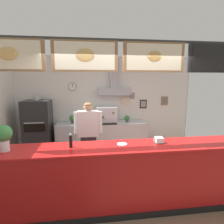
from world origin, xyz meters
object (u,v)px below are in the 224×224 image
(potted_rosemary, at_px, (127,118))
(shop_worker, at_px, (88,137))
(condiment_plate, at_px, (122,144))
(potted_thyme, at_px, (73,118))
(espresso_machine, at_px, (106,115))
(potted_oregano, at_px, (85,118))
(basil_vase, at_px, (3,136))
(pepper_grinder, at_px, (71,141))
(pizza_oven, at_px, (38,129))
(napkin_holder, at_px, (159,140))

(potted_rosemary, bearing_deg, shop_worker, -132.02)
(shop_worker, xyz_separation_m, condiment_plate, (0.54, -1.15, 0.21))
(potted_thyme, bearing_deg, espresso_machine, -1.70)
(potted_thyme, distance_m, potted_oregano, 0.34)
(espresso_machine, relative_size, potted_thyme, 2.32)
(shop_worker, bearing_deg, basil_vase, 45.65)
(potted_rosemary, height_order, pepper_grinder, pepper_grinder)
(potted_rosemary, bearing_deg, potted_thyme, 179.66)
(basil_vase, bearing_deg, shop_worker, 44.45)
(potted_oregano, bearing_deg, pizza_oven, -173.00)
(pizza_oven, distance_m, potted_thyme, 0.97)
(potted_oregano, relative_size, napkin_holder, 1.51)
(shop_worker, distance_m, pepper_grinder, 1.25)
(pizza_oven, relative_size, potted_rosemary, 8.71)
(pizza_oven, xyz_separation_m, basil_vase, (0.13, -2.34, 0.50))
(espresso_machine, bearing_deg, pepper_grinder, -108.24)
(potted_thyme, bearing_deg, napkin_holder, -56.90)
(potted_oregano, bearing_deg, basil_vase, -114.56)
(potted_rosemary, distance_m, potted_thyme, 1.56)
(potted_oregano, distance_m, pepper_grinder, 2.49)
(pepper_grinder, relative_size, napkin_holder, 1.42)
(potted_rosemary, distance_m, pepper_grinder, 2.83)
(pizza_oven, height_order, napkin_holder, pizza_oven)
(potted_oregano, xyz_separation_m, condiment_plate, (0.62, -2.45, 0.05))
(potted_rosemary, bearing_deg, basil_vase, -133.80)
(pepper_grinder, distance_m, napkin_holder, 1.44)
(pizza_oven, relative_size, potted_oregano, 7.06)
(espresso_machine, distance_m, basil_vase, 3.01)
(pepper_grinder, relative_size, condiment_plate, 1.38)
(espresso_machine, xyz_separation_m, pepper_grinder, (-0.80, -2.42, 0.06))
(basil_vase, bearing_deg, condiment_plate, 1.71)
(espresso_machine, bearing_deg, potted_rosemary, 1.73)
(condiment_plate, bearing_deg, pizza_oven, 129.50)
(shop_worker, xyz_separation_m, napkin_holder, (1.16, -1.15, 0.24))
(shop_worker, relative_size, potted_oregano, 6.84)
(condiment_plate, bearing_deg, potted_thyme, 111.51)
(shop_worker, relative_size, potted_thyme, 6.43)
(potted_oregano, bearing_deg, condiment_plate, -75.78)
(pizza_oven, bearing_deg, potted_oregano, 7.00)
(espresso_machine, height_order, potted_thyme, espresso_machine)
(espresso_machine, height_order, potted_oregano, espresso_machine)
(potted_oregano, bearing_deg, potted_thyme, -176.25)
(pizza_oven, distance_m, pepper_grinder, 2.58)
(potted_oregano, xyz_separation_m, napkin_holder, (1.24, -2.45, 0.09))
(potted_oregano, relative_size, condiment_plate, 1.47)
(shop_worker, bearing_deg, pepper_grinder, 78.09)
(espresso_machine, xyz_separation_m, basil_vase, (-1.75, -2.45, 0.17))
(potted_rosemary, xyz_separation_m, napkin_holder, (0.02, -2.41, 0.11))
(potted_thyme, bearing_deg, condiment_plate, -68.49)
(potted_rosemary, relative_size, basil_vase, 0.49)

